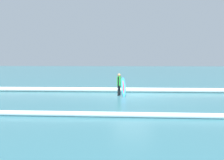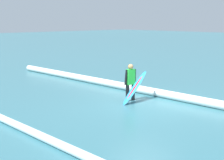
# 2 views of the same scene
# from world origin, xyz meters

# --- Properties ---
(ground_plane) EXTENTS (138.03, 138.03, 0.00)m
(ground_plane) POSITION_xyz_m (0.00, 0.00, 0.00)
(ground_plane) COLOR teal
(surfer) EXTENTS (0.26, 0.55, 1.50)m
(surfer) POSITION_xyz_m (0.90, -0.17, 0.84)
(surfer) COLOR black
(surfer) RESTS_ON ground_plane
(surfboard) EXTENTS (0.39, 1.45, 1.21)m
(surfboard) POSITION_xyz_m (0.60, -0.11, 0.59)
(surfboard) COLOR #268CE5
(surfboard) RESTS_ON ground_plane
(wave_crest_foreground) EXTENTS (25.45, 0.83, 0.34)m
(wave_crest_foreground) POSITION_xyz_m (-1.72, -1.58, 0.17)
(wave_crest_foreground) COLOR white
(wave_crest_foreground) RESTS_ON ground_plane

